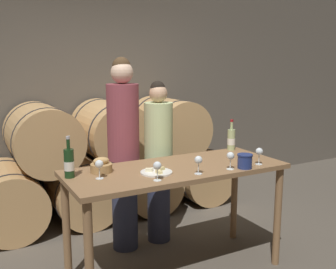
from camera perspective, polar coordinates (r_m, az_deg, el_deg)
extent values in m
cube|color=#60594F|center=(5.16, -10.92, 8.17)|extent=(10.00, 0.12, 3.20)
cylinder|color=tan|center=(4.56, -22.16, -8.72)|extent=(0.71, 0.97, 0.71)
cylinder|color=#2D2D33|center=(4.27, -21.68, -10.01)|extent=(0.72, 0.02, 0.72)
cylinder|color=#2D2D33|center=(4.86, -22.58, -7.59)|extent=(0.72, 0.02, 0.72)
cylinder|color=tan|center=(4.69, -12.67, -7.64)|extent=(0.71, 0.97, 0.71)
cylinder|color=#2D2D33|center=(4.41, -11.55, -8.80)|extent=(0.72, 0.02, 0.72)
cylinder|color=#2D2D33|center=(4.98, -13.66, -6.62)|extent=(0.72, 0.02, 0.72)
cylinder|color=tan|center=(4.94, -3.96, -6.47)|extent=(0.71, 0.97, 0.71)
cylinder|color=#2D2D33|center=(4.67, -2.36, -7.47)|extent=(0.72, 0.02, 0.72)
cylinder|color=#2D2D33|center=(5.21, -5.38, -5.57)|extent=(0.72, 0.02, 0.72)
cylinder|color=tan|center=(5.29, 3.72, -5.30)|extent=(0.71, 0.97, 0.71)
cylinder|color=#2D2D33|center=(5.04, 5.61, -6.14)|extent=(0.72, 0.02, 0.72)
cylinder|color=#2D2D33|center=(5.55, 2.01, -4.54)|extent=(0.72, 0.02, 0.72)
cylinder|color=tan|center=(4.45, -17.79, -0.43)|extent=(0.71, 0.97, 0.71)
cylinder|color=#2D2D33|center=(4.15, -16.98, -1.16)|extent=(0.72, 0.02, 0.72)
cylinder|color=#2D2D33|center=(4.75, -18.49, 0.20)|extent=(0.72, 0.02, 0.72)
cylinder|color=tan|center=(4.65, -8.40, 0.42)|extent=(0.71, 0.97, 0.71)
cylinder|color=#2D2D33|center=(4.36, -6.99, -0.21)|extent=(0.72, 0.02, 0.72)
cylinder|color=#2D2D33|center=(4.94, -9.64, 0.98)|extent=(0.72, 0.02, 0.72)
cylinder|color=tan|center=(4.96, 0.02, 1.17)|extent=(0.71, 0.97, 0.71)
cylinder|color=#2D2D33|center=(4.69, 1.82, 0.62)|extent=(0.72, 0.02, 0.72)
cylinder|color=#2D2D33|center=(5.24, -1.60, 1.66)|extent=(0.72, 0.02, 0.72)
cylinder|color=olive|center=(2.86, -11.36, -17.82)|extent=(0.06, 0.06, 0.90)
cylinder|color=olive|center=(3.67, 15.61, -11.40)|extent=(0.06, 0.06, 0.90)
cylinder|color=olive|center=(3.40, -14.51, -13.19)|extent=(0.06, 0.06, 0.90)
cylinder|color=olive|center=(4.10, 9.59, -8.78)|extent=(0.06, 0.06, 0.90)
cube|color=olive|center=(3.26, 1.23, -5.09)|extent=(1.83, 0.74, 0.04)
cylinder|color=#2D334C|center=(3.86, -6.29, -10.01)|extent=(0.24, 0.24, 0.89)
cylinder|color=#8C3D47|center=(3.66, -6.54, 1.78)|extent=(0.30, 0.30, 0.71)
sphere|color=beige|center=(3.62, -6.70, 8.92)|extent=(0.21, 0.21, 0.21)
sphere|color=#47331E|center=(3.63, -6.79, 9.82)|extent=(0.17, 0.17, 0.17)
cylinder|color=#2D334C|center=(4.02, -1.35, -9.89)|extent=(0.23, 0.23, 0.79)
cylinder|color=beige|center=(3.83, -1.39, 0.02)|extent=(0.28, 0.28, 0.62)
sphere|color=tan|center=(3.78, -1.42, 5.98)|extent=(0.18, 0.18, 0.18)
sphere|color=black|center=(3.79, -1.50, 6.72)|extent=(0.14, 0.14, 0.14)
cylinder|color=#193819|center=(3.03, -14.16, -4.10)|extent=(0.08, 0.08, 0.22)
cylinder|color=#193819|center=(3.00, -14.28, -1.37)|extent=(0.03, 0.03, 0.08)
cylinder|color=#B7B7BC|center=(2.99, -14.33, -0.43)|extent=(0.03, 0.03, 0.02)
cylinder|color=white|center=(3.04, -14.14, -4.42)|extent=(0.08, 0.08, 0.07)
cylinder|color=#ADBC7F|center=(3.91, 9.17, -0.76)|extent=(0.08, 0.08, 0.20)
cylinder|color=#ADBC7F|center=(3.88, 9.23, 1.27)|extent=(0.03, 0.03, 0.08)
cylinder|color=maroon|center=(3.88, 9.25, 2.00)|extent=(0.03, 0.03, 0.02)
cylinder|color=white|center=(3.91, 9.16, -0.99)|extent=(0.08, 0.08, 0.06)
cylinder|color=navy|center=(3.27, 11.09, -3.83)|extent=(0.12, 0.12, 0.12)
cylinder|color=navy|center=(3.26, 11.12, -2.93)|extent=(0.13, 0.13, 0.01)
cylinder|color=#A87F4C|center=(3.15, -9.65, -4.82)|extent=(0.17, 0.17, 0.07)
ellipsoid|color=tan|center=(3.13, -9.69, -3.80)|extent=(0.13, 0.08, 0.06)
cylinder|color=white|center=(3.08, -1.70, -5.51)|extent=(0.25, 0.25, 0.01)
cube|color=#E0CC7F|center=(3.12, -1.02, -4.97)|extent=(0.07, 0.06, 0.02)
cube|color=beige|center=(3.09, -2.73, -5.14)|extent=(0.07, 0.07, 0.02)
cube|color=beige|center=(3.02, -1.34, -5.46)|extent=(0.05, 0.06, 0.02)
cylinder|color=white|center=(2.98, -9.89, -6.30)|extent=(0.06, 0.06, 0.00)
cylinder|color=white|center=(2.97, -9.92, -5.50)|extent=(0.01, 0.01, 0.08)
sphere|color=white|center=(2.95, -9.96, -4.24)|extent=(0.06, 0.06, 0.06)
cylinder|color=white|center=(2.90, -1.56, -6.66)|extent=(0.06, 0.06, 0.00)
cylinder|color=white|center=(2.88, -1.56, -5.84)|extent=(0.01, 0.01, 0.08)
sphere|color=white|center=(2.87, -1.57, -4.54)|extent=(0.06, 0.06, 0.06)
cylinder|color=white|center=(3.07, 4.41, -5.70)|extent=(0.06, 0.06, 0.00)
cylinder|color=white|center=(3.06, 4.42, -4.92)|extent=(0.01, 0.01, 0.08)
sphere|color=white|center=(3.04, 4.44, -3.69)|extent=(0.06, 0.06, 0.06)
cylinder|color=white|center=(3.23, 9.00, -4.98)|extent=(0.06, 0.06, 0.00)
cylinder|color=white|center=(3.22, 9.02, -4.24)|extent=(0.01, 0.01, 0.08)
sphere|color=white|center=(3.20, 9.06, -3.06)|extent=(0.06, 0.06, 0.06)
cylinder|color=white|center=(3.42, 13.03, -4.23)|extent=(0.06, 0.06, 0.00)
cylinder|color=white|center=(3.41, 13.06, -3.52)|extent=(0.01, 0.01, 0.08)
sphere|color=white|center=(3.40, 13.11, -2.41)|extent=(0.06, 0.06, 0.06)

